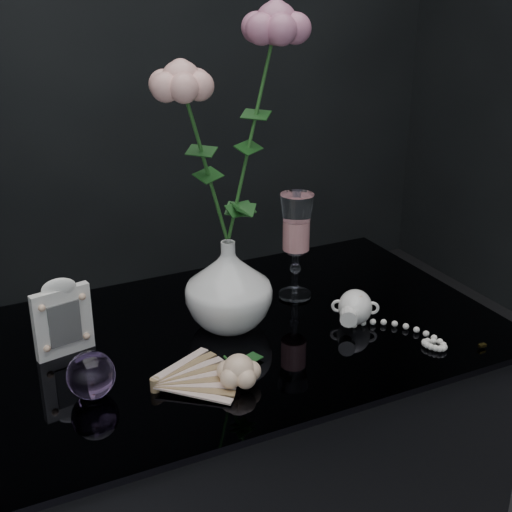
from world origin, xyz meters
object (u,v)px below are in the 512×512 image
vase (229,285)px  wine_glass (296,247)px  loose_rose (239,370)px  pearl_jar (355,306)px  paperweight (91,375)px  picture_frame (62,317)px

vase → wine_glass: size_ratio=0.78×
loose_rose → pearl_jar: bearing=29.2°
paperweight → pearl_jar: size_ratio=0.33×
paperweight → picture_frame: bearing=93.3°
picture_frame → pearl_jar: bearing=-24.1°
vase → loose_rose: 0.20m
picture_frame → pearl_jar: (0.50, -0.12, -0.04)m
paperweight → pearl_jar: paperweight is taller
pearl_jar → wine_glass: bearing=141.6°
vase → picture_frame: vase is taller
loose_rose → vase: bearing=80.1°
picture_frame → loose_rose: size_ratio=0.91×
loose_rose → picture_frame: bearing=145.5°
wine_glass → vase: bearing=-161.6°
picture_frame → pearl_jar: picture_frame is taller
vase → pearl_jar: bearing=-22.1°
vase → loose_rose: (-0.07, -0.19, -0.06)m
vase → pearl_jar: vase is taller
wine_glass → paperweight: wine_glass is taller
wine_glass → paperweight: size_ratio=2.84×
paperweight → loose_rose: (0.21, -0.07, -0.01)m
vase → wine_glass: bearing=18.4°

